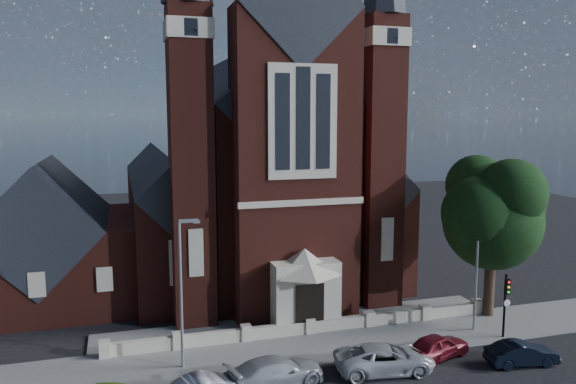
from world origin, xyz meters
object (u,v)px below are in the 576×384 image
church (249,175)px  car_white_suv (385,358)px  street_lamp_right (478,260)px  parish_hall (47,247)px  car_silver_b (276,372)px  traffic_signal (506,298)px  street_tree (497,215)px  street_lamp_left (182,285)px  car_navy (522,354)px  car_dark_red (437,346)px

church → car_white_suv: bearing=-84.5°
street_lamp_right → car_white_suv: (-7.95, -3.42, -3.86)m
car_white_suv → parish_hall: bearing=53.6°
parish_hall → car_silver_b: bearing=-54.6°
traffic_signal → car_silver_b: bearing=-173.6°
church → street_tree: 21.38m
car_silver_b → car_white_suv: 5.90m
street_tree → car_white_suv: size_ratio=2.03×
street_lamp_right → traffic_signal: street_lamp_right is taller
street_lamp_left → street_lamp_right: bearing=0.0°
street_lamp_left → traffic_signal: (18.91, -1.57, -2.02)m
street_tree → car_navy: 9.57m
parish_hall → traffic_signal: size_ratio=3.05×
church → parish_hall: 17.26m
car_silver_b → car_white_suv: bearing=-103.1°
car_dark_red → car_navy: size_ratio=1.04×
parish_hall → street_lamp_right: size_ratio=1.51×
parish_hall → car_silver_b: 21.40m
street_lamp_left → car_navy: street_lamp_left is taller
street_lamp_right → car_white_suv: bearing=-156.7°
street_lamp_left → street_lamp_right: (18.00, 0.00, 0.00)m
street_lamp_right → traffic_signal: bearing=-60.0°
parish_hall → car_white_suv: parish_hall is taller
traffic_signal → car_silver_b: size_ratio=0.79×
street_tree → street_lamp_left: 20.71m
car_silver_b → car_white_suv: car_white_suv is taller
street_lamp_left → street_tree: bearing=4.8°
traffic_signal → car_navy: traffic_signal is taller
street_lamp_right → car_white_suv: 9.48m
church → street_lamp_left: 20.84m
car_silver_b → car_dark_red: (9.48, 0.52, -0.05)m
traffic_signal → car_white_suv: traffic_signal is taller
street_lamp_right → street_lamp_left: bearing=180.0°
church → car_dark_red: bearing=-75.2°
car_navy → car_dark_red: bearing=68.9°
car_dark_red → street_lamp_right: bearing=-75.7°
church → traffic_signal: 23.94m
street_tree → traffic_signal: 5.70m
street_lamp_right → car_dark_red: size_ratio=2.02×
car_silver_b → car_dark_red: size_ratio=1.26×
street_lamp_left → traffic_signal: 19.08m
parish_hall → traffic_signal: 31.20m
car_navy → church: bearing=29.3°
church → car_white_suv: church is taller
street_lamp_right → traffic_signal: 2.71m
car_silver_b → car_white_suv: (5.90, -0.18, 0.00)m
street_lamp_left → car_dark_red: (13.63, -2.72, -3.92)m
church → car_silver_b: (-3.76, -22.18, -7.46)m
parish_hall → car_dark_red: bearing=-37.6°
parish_hall → car_white_suv: (18.14, -17.42, -3.28)m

